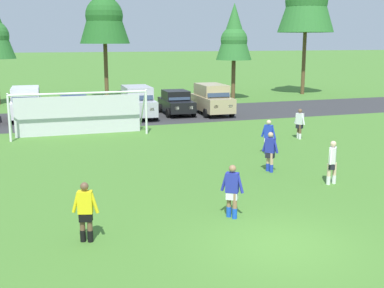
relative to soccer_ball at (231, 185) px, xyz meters
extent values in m
plane|color=#477A2D|center=(-0.78, 9.95, -0.11)|extent=(400.00, 400.00, 0.00)
cube|color=#333335|center=(-0.78, 18.12, -0.11)|extent=(52.00, 8.40, 0.01)
sphere|color=white|center=(0.00, 0.00, 0.00)|extent=(0.22, 0.22, 0.22)
sphere|color=black|center=(0.00, 0.00, 0.00)|extent=(0.08, 0.08, 0.08)
sphere|color=red|center=(0.06, 0.00, 0.00)|extent=(0.07, 0.07, 0.07)
cylinder|color=white|center=(-0.45, 11.26, 1.11)|extent=(0.12, 0.12, 2.44)
cylinder|color=white|center=(-7.77, 11.38, 1.11)|extent=(0.12, 0.12, 2.44)
cylinder|color=white|center=(-4.11, 11.32, 2.33)|extent=(7.32, 0.24, 0.12)
cylinder|color=white|center=(-0.44, 12.16, 1.23)|extent=(0.12, 1.95, 2.46)
cylinder|color=white|center=(-7.76, 12.28, 1.23)|extent=(0.12, 1.95, 2.46)
cube|color=silver|center=(-4.10, 12.32, 0.99)|extent=(6.95, 0.15, 2.20)
cylinder|color=brown|center=(-5.65, -3.21, 0.29)|extent=(0.14, 0.14, 0.80)
cylinder|color=brown|center=(-5.47, -3.30, 0.29)|extent=(0.14, 0.14, 0.80)
cylinder|color=black|center=(-5.65, -3.21, 0.05)|extent=(0.15, 0.15, 0.32)
cylinder|color=black|center=(-5.47, -3.30, 0.05)|extent=(0.15, 0.15, 0.32)
cube|color=black|center=(-5.56, -3.25, 0.61)|extent=(0.39, 0.30, 0.28)
cube|color=yellow|center=(-5.56, -3.25, 0.99)|extent=(0.43, 0.34, 0.60)
sphere|color=brown|center=(-5.56, -3.25, 1.42)|extent=(0.22, 0.22, 0.22)
cylinder|color=yellow|center=(-5.79, -3.15, 0.97)|extent=(0.25, 0.15, 0.55)
cylinder|color=yellow|center=(-5.33, -3.36, 0.97)|extent=(0.25, 0.15, 0.55)
cylinder|color=#936B4C|center=(-1.24, -2.72, 0.29)|extent=(0.14, 0.14, 0.80)
cylinder|color=#936B4C|center=(-1.14, -2.91, 0.29)|extent=(0.14, 0.14, 0.80)
cylinder|color=blue|center=(-1.24, -2.72, 0.05)|extent=(0.15, 0.15, 0.32)
cylinder|color=blue|center=(-1.14, -2.91, 0.05)|extent=(0.15, 0.15, 0.32)
cube|color=silver|center=(-1.19, -2.82, 0.61)|extent=(0.40, 0.38, 0.28)
cube|color=#232D99|center=(-1.19, -2.82, 0.99)|extent=(0.45, 0.41, 0.60)
sphere|color=#936B4C|center=(-1.19, -2.82, 1.42)|extent=(0.22, 0.22, 0.22)
cylinder|color=#232D99|center=(-1.37, -2.64, 0.97)|extent=(0.24, 0.21, 0.55)
cylinder|color=#232D99|center=(-1.01, -2.99, 0.97)|extent=(0.24, 0.21, 0.55)
cylinder|color=tan|center=(2.39, 1.48, 0.29)|extent=(0.14, 0.14, 0.80)
cylinder|color=tan|center=(2.34, 1.71, 0.29)|extent=(0.14, 0.14, 0.80)
cylinder|color=#1E38B7|center=(2.39, 1.48, 0.05)|extent=(0.15, 0.15, 0.32)
cylinder|color=#1E38B7|center=(2.34, 1.71, 0.05)|extent=(0.15, 0.15, 0.32)
cube|color=black|center=(2.37, 1.59, 0.61)|extent=(0.39, 0.40, 0.28)
cube|color=#232D99|center=(2.37, 1.59, 0.99)|extent=(0.43, 0.44, 0.60)
sphere|color=tan|center=(2.37, 1.59, 1.42)|extent=(0.22, 0.22, 0.22)
cylinder|color=#232D99|center=(2.51, 1.38, 0.97)|extent=(0.22, 0.23, 0.55)
cylinder|color=#232D99|center=(2.23, 1.81, 0.97)|extent=(0.22, 0.23, 0.55)
cylinder|color=beige|center=(3.59, -0.75, 0.29)|extent=(0.14, 0.14, 0.80)
cylinder|color=beige|center=(3.85, -0.71, 0.29)|extent=(0.14, 0.14, 0.80)
cylinder|color=white|center=(3.59, -0.75, 0.05)|extent=(0.15, 0.15, 0.32)
cylinder|color=white|center=(3.85, -0.71, 0.05)|extent=(0.15, 0.15, 0.32)
cube|color=black|center=(3.72, -0.73, 0.61)|extent=(0.38, 0.40, 0.28)
cube|color=silver|center=(3.72, -0.73, 0.99)|extent=(0.43, 0.45, 0.60)
sphere|color=beige|center=(3.72, -0.73, 1.42)|extent=(0.22, 0.22, 0.22)
cylinder|color=silver|center=(3.53, -0.90, 0.97)|extent=(0.21, 0.23, 0.55)
cylinder|color=silver|center=(3.91, -0.56, 0.97)|extent=(0.21, 0.23, 0.55)
cylinder|color=brown|center=(7.04, 7.09, 0.29)|extent=(0.14, 0.14, 0.80)
cylinder|color=brown|center=(7.07, 7.32, 0.29)|extent=(0.14, 0.14, 0.80)
cylinder|color=white|center=(7.04, 7.09, 0.05)|extent=(0.15, 0.15, 0.32)
cylinder|color=white|center=(7.07, 7.32, 0.05)|extent=(0.15, 0.15, 0.32)
cube|color=black|center=(7.06, 7.21, 0.61)|extent=(0.35, 0.40, 0.28)
cube|color=white|center=(7.06, 7.21, 0.99)|extent=(0.38, 0.45, 0.60)
sphere|color=brown|center=(7.06, 7.21, 1.42)|extent=(0.22, 0.22, 0.22)
cylinder|color=white|center=(7.13, 6.96, 0.97)|extent=(0.18, 0.25, 0.55)
cylinder|color=white|center=(6.98, 7.45, 0.97)|extent=(0.18, 0.25, 0.55)
cylinder|color=beige|center=(3.76, 4.27, 0.29)|extent=(0.14, 0.14, 0.80)
cylinder|color=beige|center=(3.68, 4.48, 0.29)|extent=(0.14, 0.14, 0.80)
cylinder|color=#232D99|center=(3.76, 4.27, 0.05)|extent=(0.15, 0.15, 0.32)
cylinder|color=#232D99|center=(3.68, 4.48, 0.05)|extent=(0.15, 0.15, 0.32)
cube|color=silver|center=(3.72, 4.37, 0.61)|extent=(0.40, 0.39, 0.28)
cube|color=#1E38B7|center=(3.72, 4.37, 0.99)|extent=(0.44, 0.43, 0.60)
sphere|color=beige|center=(3.72, 4.37, 1.42)|extent=(0.22, 0.22, 0.22)
cylinder|color=#1E38B7|center=(3.88, 4.18, 0.97)|extent=(0.23, 0.22, 0.55)
cylinder|color=#1E38B7|center=(3.56, 4.57, 0.97)|extent=(0.23, 0.22, 0.55)
cube|color=silver|center=(-6.90, 18.95, 0.71)|extent=(2.06, 4.66, 1.00)
cube|color=silver|center=(-6.89, 19.15, 1.63)|extent=(1.85, 3.06, 0.84)
cube|color=#28384C|center=(-6.94, 17.74, 1.61)|extent=(1.63, 0.44, 0.71)
cube|color=#28384C|center=(-6.01, 19.12, 1.63)|extent=(0.13, 2.55, 0.59)
cube|color=white|center=(-6.46, 16.68, 0.76)|extent=(0.28, 0.09, 0.20)
cube|color=white|center=(-7.50, 16.71, 0.76)|extent=(0.28, 0.09, 0.20)
cube|color=#B21414|center=(-6.30, 21.19, 0.76)|extent=(0.28, 0.09, 0.20)
cube|color=#B21414|center=(-7.34, 21.23, 0.76)|extent=(0.28, 0.09, 0.20)
cylinder|color=black|center=(-6.00, 17.50, 0.21)|extent=(0.26, 0.65, 0.64)
cylinder|color=black|center=(-7.90, 17.56, 0.21)|extent=(0.26, 0.65, 0.64)
cylinder|color=black|center=(-5.90, 20.35, 0.21)|extent=(0.26, 0.65, 0.64)
cylinder|color=black|center=(-7.80, 20.41, 0.21)|extent=(0.26, 0.65, 0.64)
cube|color=navy|center=(-3.87, 17.80, 0.59)|extent=(2.11, 4.32, 0.76)
cube|color=navy|center=(-3.86, 17.95, 1.29)|extent=(1.81, 2.22, 0.64)
cube|color=#28384C|center=(-3.93, 16.98, 1.27)|extent=(1.55, 0.43, 0.55)
cube|color=#28384C|center=(-3.03, 17.89, 1.29)|extent=(0.17, 1.78, 0.45)
cube|color=white|center=(-3.53, 15.71, 0.64)|extent=(0.29, 0.10, 0.20)
cube|color=white|center=(-4.52, 15.78, 0.64)|extent=(0.29, 0.10, 0.20)
cube|color=#B21414|center=(-3.22, 19.82, 0.64)|extent=(0.29, 0.10, 0.20)
cube|color=#B21414|center=(-4.21, 19.89, 0.64)|extent=(0.29, 0.10, 0.20)
cylinder|color=black|center=(-3.07, 16.44, 0.21)|extent=(0.29, 0.66, 0.64)
cylinder|color=black|center=(-4.87, 16.57, 0.21)|extent=(0.29, 0.66, 0.64)
cylinder|color=black|center=(-2.88, 19.03, 0.21)|extent=(0.29, 0.66, 0.64)
cylinder|color=black|center=(-4.67, 19.17, 0.21)|extent=(0.29, 0.66, 0.64)
cube|color=#B2B2BC|center=(0.36, 17.24, 0.71)|extent=(2.08, 4.67, 1.00)
cube|color=#B2B2BC|center=(0.37, 17.44, 1.63)|extent=(1.86, 3.07, 0.84)
cube|color=#28384C|center=(0.32, 16.02, 1.61)|extent=(1.63, 0.44, 0.71)
cube|color=#28384C|center=(1.25, 17.41, 1.63)|extent=(0.14, 2.55, 0.59)
cube|color=white|center=(0.80, 14.96, 0.76)|extent=(0.28, 0.09, 0.20)
cube|color=white|center=(-0.25, 15.00, 0.76)|extent=(0.28, 0.09, 0.20)
cube|color=#B21414|center=(0.97, 19.48, 0.76)|extent=(0.28, 0.09, 0.20)
cube|color=#B21414|center=(-0.07, 19.52, 0.76)|extent=(0.28, 0.09, 0.20)
cylinder|color=black|center=(1.26, 15.78, 0.21)|extent=(0.26, 0.65, 0.64)
cylinder|color=black|center=(-0.64, 15.85, 0.21)|extent=(0.26, 0.65, 0.64)
cylinder|color=black|center=(1.37, 18.63, 0.21)|extent=(0.26, 0.65, 0.64)
cylinder|color=black|center=(-0.53, 18.70, 0.21)|extent=(0.26, 0.65, 0.64)
cube|color=black|center=(3.32, 17.89, 0.59)|extent=(1.97, 4.27, 0.76)
cube|color=black|center=(3.33, 18.04, 1.29)|extent=(1.74, 2.16, 0.64)
cube|color=#28384C|center=(3.29, 17.07, 1.27)|extent=(1.54, 0.38, 0.55)
cube|color=#28384C|center=(4.16, 18.00, 1.29)|extent=(0.11, 1.79, 0.45)
cube|color=white|center=(3.73, 15.81, 0.64)|extent=(0.28, 0.09, 0.20)
cube|color=white|center=(2.74, 15.85, 0.64)|extent=(0.28, 0.09, 0.20)
cube|color=#B21414|center=(3.90, 19.93, 0.64)|extent=(0.28, 0.09, 0.20)
cube|color=#B21414|center=(2.91, 19.97, 0.64)|extent=(0.28, 0.09, 0.20)
cylinder|color=black|center=(4.17, 16.55, 0.21)|extent=(0.27, 0.65, 0.64)
cylinder|color=black|center=(2.37, 16.62, 0.21)|extent=(0.27, 0.65, 0.64)
cylinder|color=black|center=(4.27, 19.15, 0.21)|extent=(0.27, 0.65, 0.64)
cylinder|color=black|center=(2.47, 19.22, 0.21)|extent=(0.27, 0.65, 0.64)
cube|color=tan|center=(5.80, 17.13, 0.71)|extent=(2.04, 4.66, 1.00)
cube|color=tan|center=(5.81, 17.33, 1.63)|extent=(1.84, 3.05, 0.84)
cube|color=#28384C|center=(5.76, 15.91, 1.61)|extent=(1.63, 0.43, 0.71)
cube|color=#28384C|center=(6.69, 17.30, 1.63)|extent=(0.12, 2.55, 0.59)
cube|color=white|center=(6.25, 14.85, 0.76)|extent=(0.28, 0.09, 0.20)
cube|color=white|center=(5.21, 14.88, 0.76)|extent=(0.28, 0.09, 0.20)
cube|color=#B21414|center=(6.39, 19.37, 0.76)|extent=(0.28, 0.09, 0.20)
cube|color=#B21414|center=(5.35, 19.40, 0.76)|extent=(0.28, 0.09, 0.20)
cylinder|color=black|center=(6.71, 15.67, 0.21)|extent=(0.26, 0.65, 0.64)
cylinder|color=black|center=(4.81, 15.73, 0.21)|extent=(0.26, 0.65, 0.64)
cylinder|color=black|center=(6.79, 18.52, 0.21)|extent=(0.26, 0.65, 0.64)
cylinder|color=black|center=(4.89, 18.58, 0.21)|extent=(0.26, 0.65, 0.64)
cylinder|color=brown|center=(0.19, 29.52, 2.36)|extent=(0.36, 0.36, 4.94)
cone|color=#236023|center=(0.19, 29.52, 8.29)|extent=(4.45, 4.45, 6.92)
sphere|color=#236023|center=(0.19, 29.52, 7.25)|extent=(3.34, 3.34, 3.34)
cylinder|color=brown|center=(10.93, 25.24, 1.65)|extent=(0.36, 0.36, 3.52)
cone|color=#2D702D|center=(10.93, 25.24, 5.88)|extent=(3.17, 3.17, 4.93)
sphere|color=#2D702D|center=(10.93, 25.24, 5.14)|extent=(2.38, 2.38, 2.38)
cylinder|color=brown|center=(19.15, 27.00, 2.89)|extent=(0.36, 0.36, 5.99)
sphere|color=#2D702D|center=(19.15, 27.00, 8.82)|extent=(4.04, 4.04, 4.04)
camera|label=1|loc=(-6.83, -15.80, 5.15)|focal=46.10mm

